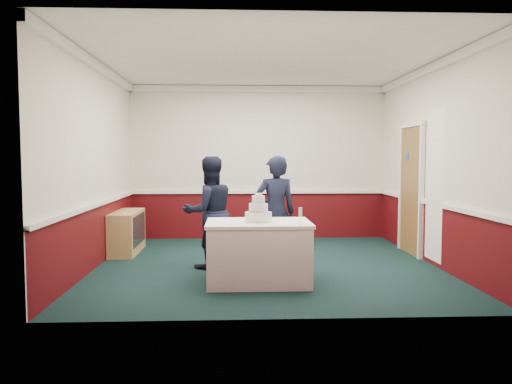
{
  "coord_description": "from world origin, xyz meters",
  "views": [
    {
      "loc": [
        -0.48,
        -7.33,
        1.61
      ],
      "look_at": [
        -0.16,
        -0.1,
        1.1
      ],
      "focal_mm": 35.0,
      "sensor_mm": 36.0,
      "label": 1
    }
  ],
  "objects_px": {
    "wedding_cake": "(258,213)",
    "sideboard": "(127,232)",
    "person_woman": "(275,212)",
    "cake_table": "(258,252)",
    "person_man": "(209,212)",
    "champagne_flute": "(300,213)",
    "cake_knife": "(257,223)"
  },
  "relations": [
    {
      "from": "person_man",
      "to": "cake_table",
      "type": "bearing_deg",
      "value": 104.74
    },
    {
      "from": "person_woman",
      "to": "champagne_flute",
      "type": "bearing_deg",
      "value": 92.1
    },
    {
      "from": "sideboard",
      "to": "cake_table",
      "type": "relative_size",
      "value": 0.91
    },
    {
      "from": "sideboard",
      "to": "wedding_cake",
      "type": "xyz_separation_m",
      "value": [
        2.1,
        -2.11,
        0.55
      ]
    },
    {
      "from": "champagne_flute",
      "to": "person_woman",
      "type": "bearing_deg",
      "value": 100.81
    },
    {
      "from": "person_woman",
      "to": "wedding_cake",
      "type": "bearing_deg",
      "value": 62.32
    },
    {
      "from": "sideboard",
      "to": "cake_knife",
      "type": "distance_m",
      "value": 3.14
    },
    {
      "from": "wedding_cake",
      "to": "person_man",
      "type": "relative_size",
      "value": 0.22
    },
    {
      "from": "champagne_flute",
      "to": "person_woman",
      "type": "relative_size",
      "value": 0.13
    },
    {
      "from": "cake_knife",
      "to": "person_woman",
      "type": "relative_size",
      "value": 0.14
    },
    {
      "from": "person_woman",
      "to": "cake_table",
      "type": "bearing_deg",
      "value": 62.32
    },
    {
      "from": "cake_table",
      "to": "sideboard",
      "type": "bearing_deg",
      "value": 134.94
    },
    {
      "from": "champagne_flute",
      "to": "person_woman",
      "type": "height_order",
      "value": "person_woman"
    },
    {
      "from": "cake_table",
      "to": "person_man",
      "type": "xyz_separation_m",
      "value": [
        -0.67,
        0.92,
        0.41
      ]
    },
    {
      "from": "wedding_cake",
      "to": "cake_knife",
      "type": "distance_m",
      "value": 0.23
    },
    {
      "from": "sideboard",
      "to": "champagne_flute",
      "type": "bearing_deg",
      "value": -42.53
    },
    {
      "from": "person_man",
      "to": "person_woman",
      "type": "xyz_separation_m",
      "value": [
        0.95,
        -0.08,
        0.0
      ]
    },
    {
      "from": "person_man",
      "to": "sideboard",
      "type": "bearing_deg",
      "value": -60.96
    },
    {
      "from": "wedding_cake",
      "to": "sideboard",
      "type": "bearing_deg",
      "value": 134.94
    },
    {
      "from": "wedding_cake",
      "to": "person_woman",
      "type": "relative_size",
      "value": 0.22
    },
    {
      "from": "sideboard",
      "to": "wedding_cake",
      "type": "height_order",
      "value": "wedding_cake"
    },
    {
      "from": "wedding_cake",
      "to": "person_man",
      "type": "bearing_deg",
      "value": 126.03
    },
    {
      "from": "cake_table",
      "to": "person_woman",
      "type": "relative_size",
      "value": 0.81
    },
    {
      "from": "sideboard",
      "to": "person_woman",
      "type": "xyz_separation_m",
      "value": [
        2.39,
        -1.27,
        0.46
      ]
    },
    {
      "from": "cake_table",
      "to": "cake_knife",
      "type": "bearing_deg",
      "value": -98.53
    },
    {
      "from": "cake_table",
      "to": "wedding_cake",
      "type": "bearing_deg",
      "value": 90.0
    },
    {
      "from": "cake_knife",
      "to": "person_man",
      "type": "relative_size",
      "value": 0.14
    },
    {
      "from": "cake_table",
      "to": "person_man",
      "type": "height_order",
      "value": "person_man"
    },
    {
      "from": "sideboard",
      "to": "person_man",
      "type": "height_order",
      "value": "person_man"
    },
    {
      "from": "wedding_cake",
      "to": "champagne_flute",
      "type": "distance_m",
      "value": 0.57
    },
    {
      "from": "wedding_cake",
      "to": "person_woman",
      "type": "xyz_separation_m",
      "value": [
        0.29,
        0.84,
        -0.09
      ]
    },
    {
      "from": "sideboard",
      "to": "cake_table",
      "type": "xyz_separation_m",
      "value": [
        2.1,
        -2.11,
        0.05
      ]
    }
  ]
}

